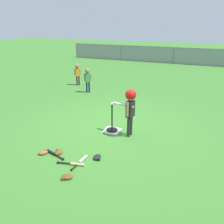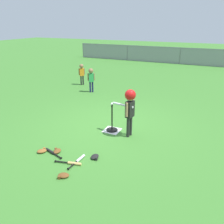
{
  "view_description": "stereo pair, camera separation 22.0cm",
  "coord_description": "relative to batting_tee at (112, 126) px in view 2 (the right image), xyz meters",
  "views": [
    {
      "loc": [
        2.33,
        -5.49,
        2.81
      ],
      "look_at": [
        0.14,
        -0.26,
        0.55
      ],
      "focal_mm": 36.32,
      "sensor_mm": 36.0,
      "label": 1
    },
    {
      "loc": [
        2.53,
        -5.4,
        2.81
      ],
      "look_at": [
        0.14,
        -0.26,
        0.55
      ],
      "focal_mm": 36.32,
      "sensor_mm": 36.0,
      "label": 2
    }
  ],
  "objects": [
    {
      "name": "fielder_deep_left",
      "position": [
        -3.36,
        3.84,
        0.51
      ],
      "size": [
        0.23,
        0.22,
        0.99
      ],
      "color": "#262626",
      "rests_on": "ground_plane"
    },
    {
      "name": "glove_by_plate",
      "position": [
        -0.99,
        -1.72,
        -0.09
      ],
      "size": [
        0.27,
        0.27,
        0.07
      ],
      "color": "brown",
      "rests_on": "ground_plane"
    },
    {
      "name": "spare_bat_black",
      "position": [
        -0.76,
        -1.66,
        -0.09
      ],
      "size": [
        0.57,
        0.23,
        0.06
      ],
      "color": "black",
      "rests_on": "ground_plane"
    },
    {
      "name": "batter_child",
      "position": [
        0.54,
        -0.1,
        0.78
      ],
      "size": [
        0.65,
        0.36,
        1.27
      ],
      "color": "#262626",
      "rests_on": "ground_plane"
    },
    {
      "name": "batting_tee",
      "position": [
        0.0,
        0.0,
        0.0
      ],
      "size": [
        0.32,
        0.32,
        0.74
      ],
      "color": "black",
      "rests_on": "ground_plane"
    },
    {
      "name": "home_plate",
      "position": [
        0.0,
        0.0,
        -0.12
      ],
      "size": [
        0.44,
        0.44,
        0.01
      ],
      "primitive_type": "cube",
      "color": "white",
      "rests_on": "ground_plane"
    },
    {
      "name": "spare_bat_silver",
      "position": [
        -0.02,
        -1.66,
        -0.09
      ],
      "size": [
        0.08,
        0.58,
        0.06
      ],
      "color": "silver",
      "rests_on": "ground_plane"
    },
    {
      "name": "ground_plane",
      "position": [
        -0.14,
        0.26,
        -0.12
      ],
      "size": [
        60.0,
        60.0,
        0.0
      ],
      "primitive_type": "plane",
      "color": "#3D7A2D"
    },
    {
      "name": "spare_bat_wood",
      "position": [
        -0.09,
        -1.83,
        -0.09
      ],
      "size": [
        0.59,
        0.19,
        0.06
      ],
      "color": "#DBB266",
      "rests_on": "ground_plane"
    },
    {
      "name": "glove_tossed_aside",
      "position": [
        0.24,
        -1.41,
        -0.09
      ],
      "size": [
        0.18,
        0.22,
        0.07
      ],
      "color": "black",
      "rests_on": "ground_plane"
    },
    {
      "name": "fielder_near_right",
      "position": [
        -2.36,
        2.98,
        0.53
      ],
      "size": [
        0.25,
        0.22,
        1.02
      ],
      "color": "#191E4C",
      "rests_on": "ground_plane"
    },
    {
      "name": "baseball_on_tee",
      "position": [
        0.0,
        0.0,
        0.66
      ],
      "size": [
        0.07,
        0.07,
        0.07
      ],
      "primitive_type": "sphere",
      "color": "white",
      "rests_on": "batting_tee"
    },
    {
      "name": "glove_near_bats",
      "position": [
        -0.67,
        -1.57,
        -0.09
      ],
      "size": [
        0.19,
        0.24,
        0.07
      ],
      "color": "brown",
      "rests_on": "ground_plane"
    },
    {
      "name": "outfield_fence",
      "position": [
        -0.14,
        11.68,
        0.49
      ],
      "size": [
        16.06,
        0.06,
        1.15
      ],
      "color": "slate",
      "rests_on": "ground_plane"
    },
    {
      "name": "glove_outfield_drop",
      "position": [
        0.0,
        -2.25,
        -0.09
      ],
      "size": [
        0.26,
        0.23,
        0.07
      ],
      "color": "brown",
      "rests_on": "ground_plane"
    }
  ]
}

